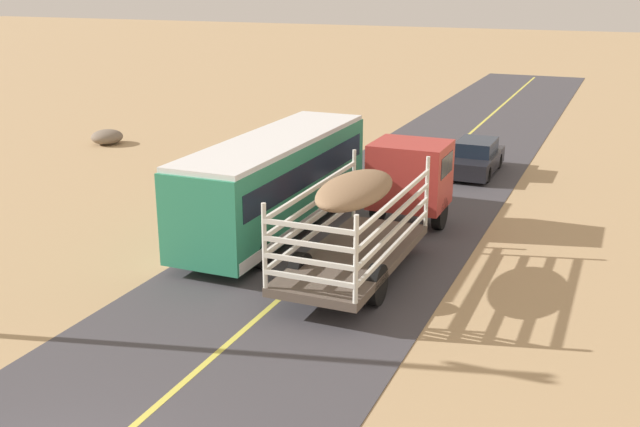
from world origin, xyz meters
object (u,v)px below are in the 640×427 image
object	(u,v)px
livestock_truck	(390,191)
bus	(276,181)
car_far	(475,158)
boulder_near_shoulder	(107,137)

from	to	relation	value
livestock_truck	bus	world-z (taller)	bus
livestock_truck	car_far	distance (m)	10.23
livestock_truck	boulder_near_shoulder	size ratio (longest dim) A/B	5.86
car_far	boulder_near_shoulder	distance (m)	18.71
bus	boulder_near_shoulder	size ratio (longest dim) A/B	6.04
car_far	boulder_near_shoulder	world-z (taller)	car_far
livestock_truck	car_far	world-z (taller)	livestock_truck
bus	car_far	size ratio (longest dim) A/B	2.27
livestock_truck	boulder_near_shoulder	distance (m)	20.14
car_far	livestock_truck	bearing A→B (deg)	-93.64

